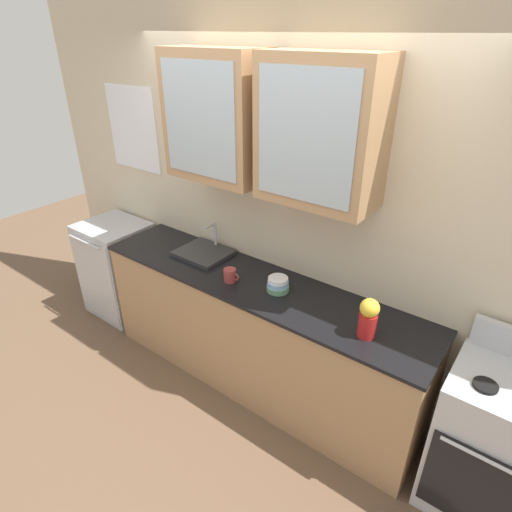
% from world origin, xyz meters
% --- Properties ---
extents(ground_plane, '(10.00, 10.00, 0.00)m').
position_xyz_m(ground_plane, '(0.00, 0.00, 0.00)').
color(ground_plane, brown).
extents(back_wall_unit, '(4.96, 0.46, 2.75)m').
position_xyz_m(back_wall_unit, '(-0.00, 0.29, 1.52)').
color(back_wall_unit, beige).
rests_on(back_wall_unit, ground_plane).
extents(counter, '(2.61, 0.58, 0.93)m').
position_xyz_m(counter, '(0.00, 0.00, 0.46)').
color(counter, '#A87F56').
rests_on(counter, ground_plane).
extents(stove_range, '(0.62, 0.56, 1.11)m').
position_xyz_m(stove_range, '(1.67, -0.00, 0.47)').
color(stove_range, silver).
rests_on(stove_range, ground_plane).
extents(sink_faucet, '(0.40, 0.35, 0.23)m').
position_xyz_m(sink_faucet, '(-0.57, 0.09, 0.95)').
color(sink_faucet, '#2D2D30').
rests_on(sink_faucet, counter).
extents(bowl_stack, '(0.15, 0.15, 0.10)m').
position_xyz_m(bowl_stack, '(0.20, 0.01, 0.98)').
color(bowl_stack, '#669972').
rests_on(bowl_stack, counter).
extents(vase, '(0.11, 0.11, 0.25)m').
position_xyz_m(vase, '(0.88, -0.08, 1.06)').
color(vase, '#B21E1E').
rests_on(vase, counter).
extents(cup_near_sink, '(0.13, 0.09, 0.10)m').
position_xyz_m(cup_near_sink, '(-0.14, -0.09, 0.98)').
color(cup_near_sink, '#993838').
rests_on(cup_near_sink, counter).
extents(dishwasher, '(0.59, 0.57, 0.93)m').
position_xyz_m(dishwasher, '(-1.65, -0.00, 0.46)').
color(dishwasher, silver).
rests_on(dishwasher, ground_plane).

